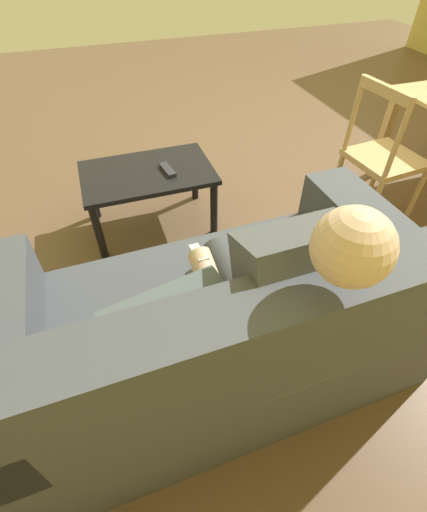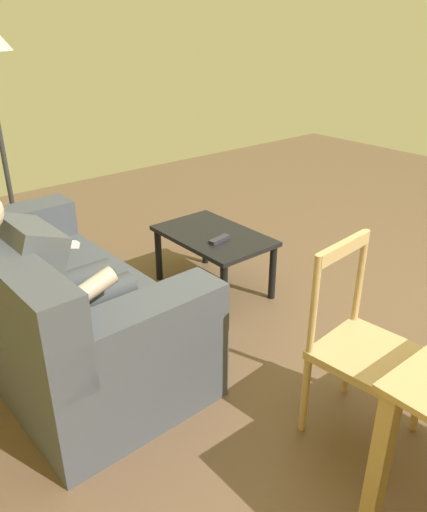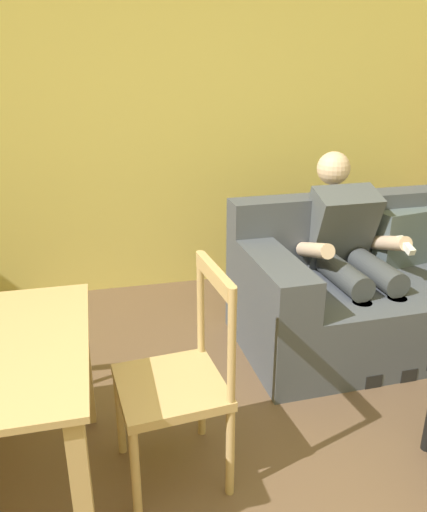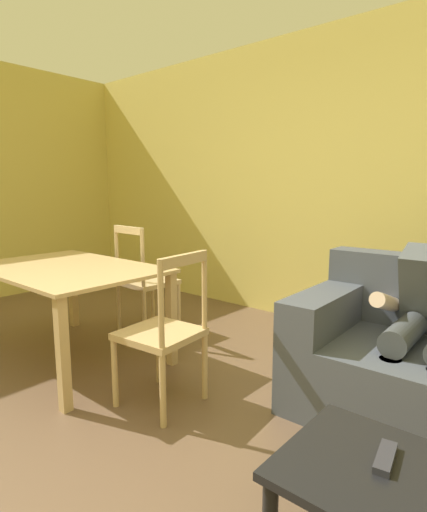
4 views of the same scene
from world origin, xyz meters
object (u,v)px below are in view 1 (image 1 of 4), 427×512
dining_chair_facing_couch (382,158)px  coffee_table (148,180)px  tv_remote (168,170)px  couch (218,333)px  person_lounging (278,288)px

dining_chair_facing_couch → coffee_table: bearing=-13.8°
coffee_table → tv_remote: tv_remote is taller
couch → dining_chair_facing_couch: bearing=-149.2°
couch → tv_remote: couch is taller
coffee_table → couch: bearing=92.2°
coffee_table → dining_chair_facing_couch: (-1.50, 0.37, 0.08)m
couch → tv_remote: size_ratio=10.77×
coffee_table → tv_remote: (-0.12, 0.05, 0.08)m
person_lounging → tv_remote: size_ratio=6.75×
couch → dining_chair_facing_couch: (-1.45, -0.86, 0.12)m
tv_remote → dining_chair_facing_couch: size_ratio=0.18×
person_lounging → dining_chair_facing_couch: 1.54m
person_lounging → tv_remote: 1.25m
dining_chair_facing_couch → couch: bearing=30.8°
couch → person_lounging: bearing=166.2°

